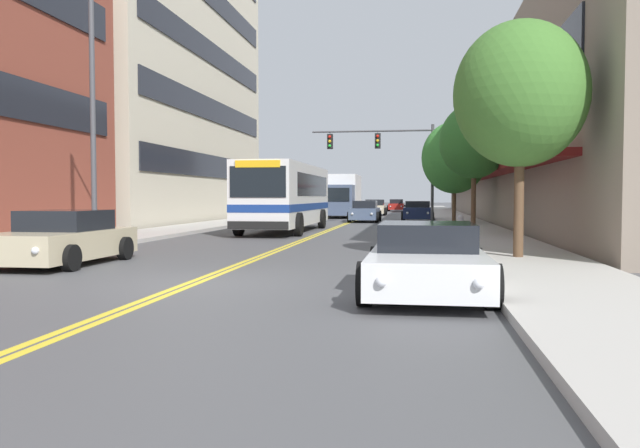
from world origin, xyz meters
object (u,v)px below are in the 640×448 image
(car_slate_blue_moving_lead, at_px, (365,212))
(box_truck, at_px, (342,196))
(car_red_moving_third, at_px, (396,206))
(fire_hydrant, at_px, (460,225))
(car_beige_parked_left_near, at_px, (63,239))
(car_white_parked_right_foreground, at_px, (427,260))
(street_tree_right_mid, at_px, (474,141))
(street_tree_right_near, at_px, (520,94))
(street_lamp_left_near, at_px, (103,91))
(traffic_signal_mast, at_px, (389,153))
(car_charcoal_parked_left_mid, at_px, (300,211))
(street_tree_right_far, at_px, (454,158))
(car_champagne_moving_second, at_px, (375,208))
(city_bus, at_px, (286,194))
(car_navy_parked_right_mid, at_px, (418,211))

(car_slate_blue_moving_lead, relative_size, box_truck, 0.61)
(car_red_moving_third, relative_size, fire_hydrant, 5.20)
(car_beige_parked_left_near, xyz_separation_m, car_red_moving_third, (6.36, 56.92, 0.01))
(car_white_parked_right_foreground, distance_m, street_tree_right_mid, 16.66)
(car_white_parked_right_foreground, xyz_separation_m, street_tree_right_near, (2.37, 5.35, 3.64))
(car_red_moving_third, bearing_deg, street_lamp_left_near, -97.40)
(traffic_signal_mast, xyz_separation_m, street_tree_right_mid, (4.09, -11.13, -0.33))
(car_charcoal_parked_left_mid, xyz_separation_m, car_slate_blue_moving_lead, (5.19, -4.38, 0.04))
(street_tree_right_far, bearing_deg, street_tree_right_mid, -88.73)
(car_white_parked_right_foreground, bearing_deg, car_champagne_moving_second, 94.95)
(car_slate_blue_moving_lead, relative_size, street_tree_right_mid, 0.84)
(street_tree_right_mid, bearing_deg, city_bus, 165.31)
(car_navy_parked_right_mid, relative_size, street_tree_right_mid, 0.83)
(city_bus, relative_size, street_tree_right_near, 1.83)
(traffic_signal_mast, distance_m, street_tree_right_far, 4.05)
(car_charcoal_parked_left_mid, xyz_separation_m, fire_hydrant, (10.22, -20.74, -0.06))
(car_slate_blue_moving_lead, distance_m, street_tree_right_mid, 15.32)
(car_red_moving_third, bearing_deg, city_bus, -95.37)
(car_white_parked_right_foreground, xyz_separation_m, fire_hydrant, (1.50, 13.60, -0.02))
(street_tree_right_far, bearing_deg, fire_hydrant, -92.19)
(car_white_parked_right_foreground, height_order, box_truck, box_truck)
(car_charcoal_parked_left_mid, height_order, street_lamp_left_near, street_lamp_left_near)
(car_navy_parked_right_mid, distance_m, street_tree_right_far, 7.15)
(car_beige_parked_left_near, distance_m, car_champagne_moving_second, 41.47)
(car_red_moving_third, distance_m, box_truck, 22.12)
(car_red_moving_third, bearing_deg, street_tree_right_mid, -83.99)
(city_bus, bearing_deg, street_tree_right_far, 42.90)
(street_tree_right_far, relative_size, fire_hydrant, 7.23)
(car_white_parked_right_foreground, height_order, car_champagne_moving_second, car_champagne_moving_second)
(street_lamp_left_near, bearing_deg, car_champagne_moving_second, 81.66)
(car_beige_parked_left_near, xyz_separation_m, box_truck, (2.71, 35.13, 1.09))
(car_navy_parked_right_mid, distance_m, car_red_moving_third, 28.12)
(fire_hydrant, bearing_deg, car_red_moving_third, 94.83)
(box_truck, height_order, street_tree_right_near, street_tree_right_near)
(car_navy_parked_right_mid, distance_m, car_champagne_moving_second, 12.83)
(street_tree_right_mid, xyz_separation_m, fire_hydrant, (-0.70, -2.56, -3.45))
(car_slate_blue_moving_lead, height_order, street_tree_right_mid, street_tree_right_mid)
(street_tree_right_mid, bearing_deg, car_charcoal_parked_left_mid, 120.98)
(car_red_moving_third, height_order, box_truck, box_truck)
(car_charcoal_parked_left_mid, bearing_deg, street_tree_right_near, -69.08)
(car_charcoal_parked_left_mid, distance_m, street_tree_right_near, 31.25)
(car_slate_blue_moving_lead, relative_size, street_lamp_left_near, 0.57)
(box_truck, bearing_deg, street_tree_right_far, -56.60)
(box_truck, bearing_deg, traffic_signal_mast, -69.26)
(traffic_signal_mast, height_order, street_tree_right_far, street_tree_right_far)
(car_charcoal_parked_left_mid, distance_m, car_champagne_moving_second, 11.19)
(car_champagne_moving_second, relative_size, street_tree_right_near, 0.73)
(city_bus, height_order, street_tree_right_near, street_tree_right_near)
(street_lamp_left_near, xyz_separation_m, street_tree_right_near, (11.77, -1.17, -0.58))
(traffic_signal_mast, bearing_deg, car_beige_parked_left_near, -106.04)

